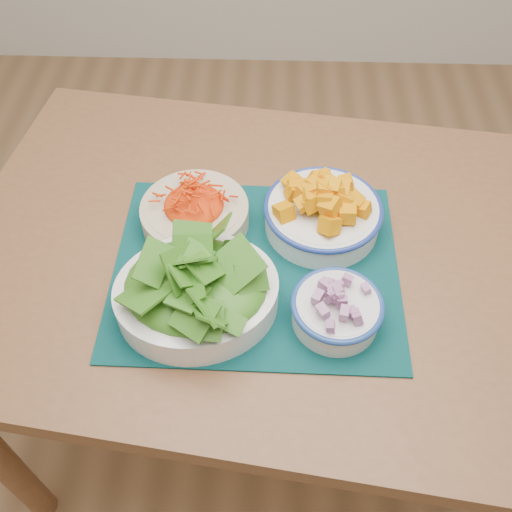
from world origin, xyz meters
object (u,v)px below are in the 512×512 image
(table, at_px, (282,278))
(lettuce_bowl, at_px, (196,287))
(squash_bowl, at_px, (323,208))
(placemat, at_px, (256,267))
(onion_bowl, at_px, (337,307))
(carrot_bowl, at_px, (194,209))

(table, distance_m, lettuce_bowl, 0.26)
(table, xyz_separation_m, squash_bowl, (0.07, 0.05, 0.15))
(placemat, bearing_deg, onion_bowl, -38.29)
(table, bearing_deg, onion_bowl, -54.45)
(table, xyz_separation_m, placemat, (-0.05, -0.05, 0.10))
(placemat, distance_m, squash_bowl, 0.17)
(squash_bowl, distance_m, lettuce_bowl, 0.29)
(squash_bowl, bearing_deg, onion_bowl, -86.08)
(table, relative_size, squash_bowl, 5.21)
(carrot_bowl, xyz_separation_m, lettuce_bowl, (0.02, -0.19, 0.02))
(squash_bowl, xyz_separation_m, onion_bowl, (0.01, -0.21, -0.01))
(squash_bowl, xyz_separation_m, lettuce_bowl, (-0.21, -0.19, 0.01))
(lettuce_bowl, height_order, onion_bowl, lettuce_bowl)
(table, distance_m, placemat, 0.12)
(table, relative_size, placemat, 2.59)
(placemat, bearing_deg, carrot_bowl, 139.71)
(placemat, xyz_separation_m, onion_bowl, (0.13, -0.11, 0.04))
(squash_bowl, height_order, onion_bowl, squash_bowl)
(placemat, relative_size, onion_bowl, 2.90)
(table, distance_m, squash_bowl, 0.17)
(carrot_bowl, bearing_deg, squash_bowl, 0.00)
(placemat, relative_size, lettuce_bowl, 1.61)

